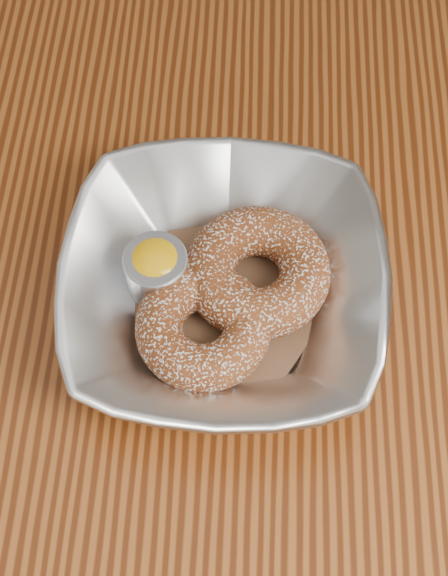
{
  "coord_description": "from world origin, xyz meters",
  "views": [
    {
      "loc": [
        0.02,
        -0.27,
        1.31
      ],
      "look_at": [
        0.0,
        0.01,
        0.78
      ],
      "focal_mm": 50.0,
      "sensor_mm": 36.0,
      "label": 1
    }
  ],
  "objects_px": {
    "table": "(219,361)",
    "serving_bowl": "(224,288)",
    "donut_back": "(257,271)",
    "donut_front": "(203,327)",
    "ramekin": "(156,269)"
  },
  "relations": [
    {
      "from": "donut_back",
      "to": "donut_front",
      "type": "height_order",
      "value": "donut_back"
    },
    {
      "from": "table",
      "to": "donut_front",
      "type": "height_order",
      "value": "donut_front"
    },
    {
      "from": "serving_bowl",
      "to": "table",
      "type": "bearing_deg",
      "value": -124.77
    },
    {
      "from": "table",
      "to": "donut_back",
      "type": "bearing_deg",
      "value": 36.66
    },
    {
      "from": "table",
      "to": "donut_back",
      "type": "distance_m",
      "value": 0.13
    },
    {
      "from": "table",
      "to": "donut_back",
      "type": "relative_size",
      "value": 10.83
    },
    {
      "from": "donut_back",
      "to": "ramekin",
      "type": "relative_size",
      "value": 2.28
    },
    {
      "from": "donut_front",
      "to": "ramekin",
      "type": "xyz_separation_m",
      "value": [
        -0.04,
        0.04,
        0.0
      ]
    },
    {
      "from": "donut_front",
      "to": "ramekin",
      "type": "relative_size",
      "value": 2.06
    },
    {
      "from": "table",
      "to": "serving_bowl",
      "type": "distance_m",
      "value": 0.13
    },
    {
      "from": "donut_back",
      "to": "donut_front",
      "type": "relative_size",
      "value": 1.11
    },
    {
      "from": "donut_back",
      "to": "donut_front",
      "type": "xyz_separation_m",
      "value": [
        -0.04,
        -0.05,
        -0.0
      ]
    },
    {
      "from": "serving_bowl",
      "to": "ramekin",
      "type": "height_order",
      "value": "serving_bowl"
    },
    {
      "from": "serving_bowl",
      "to": "donut_back",
      "type": "distance_m",
      "value": 0.03
    },
    {
      "from": "donut_front",
      "to": "ramekin",
      "type": "height_order",
      "value": "ramekin"
    }
  ]
}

